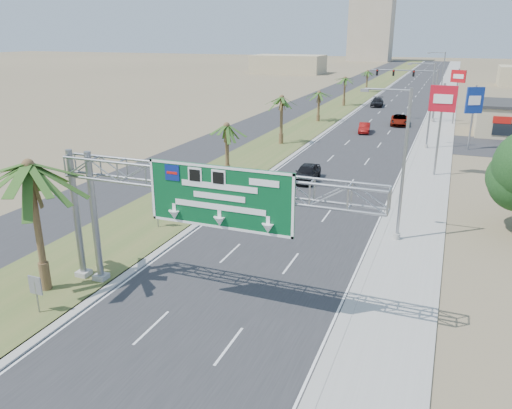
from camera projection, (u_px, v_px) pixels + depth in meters
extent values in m
cube|color=#28282B|center=(408.00, 94.00, 113.40)|extent=(12.00, 300.00, 0.02)
cube|color=#9E9B93|center=(448.00, 95.00, 110.44)|extent=(4.00, 300.00, 0.10)
cube|color=#495F2A|center=(364.00, 92.00, 116.85)|extent=(7.00, 300.00, 0.12)
cube|color=#28282B|center=(335.00, 91.00, 119.29)|extent=(8.00, 300.00, 0.02)
cylinder|color=gray|center=(95.00, 219.00, 26.71)|extent=(0.36, 0.36, 7.40)
cylinder|color=gray|center=(77.00, 216.00, 27.13)|extent=(0.36, 0.36, 7.40)
cube|color=#9E9B93|center=(101.00, 278.00, 27.85)|extent=(0.70, 0.70, 0.40)
cube|color=#9E9B93|center=(84.00, 274.00, 28.27)|extent=(0.70, 0.70, 0.40)
cube|color=#084E25|center=(220.00, 197.00, 22.87)|extent=(7.20, 0.12, 3.00)
cube|color=navy|center=(172.00, 173.00, 23.32)|extent=(0.75, 0.03, 0.75)
cone|color=white|center=(220.00, 221.00, 23.18)|extent=(0.56, 0.56, 0.45)
cylinder|color=brown|center=(38.00, 230.00, 25.71)|extent=(0.36, 0.36, 7.00)
cylinder|color=brown|center=(45.00, 277.00, 26.57)|extent=(0.54, 0.54, 1.68)
cylinder|color=brown|center=(227.00, 152.00, 47.25)|extent=(0.36, 0.36, 5.00)
cylinder|color=brown|center=(227.00, 171.00, 47.87)|extent=(0.54, 0.54, 1.20)
cylinder|color=brown|center=(281.00, 121.00, 61.20)|extent=(0.36, 0.36, 5.80)
cylinder|color=brown|center=(281.00, 139.00, 61.92)|extent=(0.54, 0.54, 1.39)
cylinder|color=brown|center=(319.00, 107.00, 77.25)|extent=(0.36, 0.36, 4.50)
cylinder|color=brown|center=(318.00, 118.00, 77.80)|extent=(0.54, 0.54, 1.08)
cylinder|color=brown|center=(344.00, 92.00, 93.85)|extent=(0.36, 0.36, 5.20)
cylinder|color=brown|center=(344.00, 103.00, 94.49)|extent=(0.54, 0.54, 1.25)
cylinder|color=brown|center=(367.00, 82.00, 115.91)|extent=(0.36, 0.36, 4.80)
cylinder|color=brown|center=(366.00, 90.00, 116.50)|extent=(0.54, 0.54, 1.15)
cylinder|color=gray|center=(404.00, 168.00, 31.75)|extent=(0.20, 0.20, 10.00)
cylinder|color=gray|center=(388.00, 90.00, 30.66)|extent=(2.80, 0.12, 0.12)
cube|color=slate|center=(365.00, 90.00, 31.18)|extent=(0.50, 0.22, 0.18)
cylinder|color=#9E9B93|center=(397.00, 237.00, 33.30)|extent=(0.44, 0.44, 0.50)
cylinder|color=gray|center=(431.00, 107.00, 58.15)|extent=(0.20, 0.20, 10.00)
cylinder|color=gray|center=(423.00, 63.00, 57.05)|extent=(2.80, 0.12, 0.12)
cube|color=slate|center=(410.00, 64.00, 57.57)|extent=(0.50, 0.22, 0.18)
cylinder|color=#9E9B93|center=(426.00, 147.00, 59.70)|extent=(0.44, 0.44, 0.50)
cylinder|color=gray|center=(442.00, 81.00, 89.82)|extent=(0.20, 0.20, 10.00)
cylinder|color=gray|center=(437.00, 53.00, 88.73)|extent=(2.80, 0.12, 0.12)
cube|color=slate|center=(429.00, 53.00, 89.24)|extent=(0.50, 0.22, 0.18)
cylinder|color=#9E9B93|center=(439.00, 107.00, 91.37)|extent=(0.44, 0.44, 0.50)
cylinder|color=gray|center=(435.00, 96.00, 76.17)|extent=(0.28, 0.28, 8.00)
cylinder|color=gray|center=(404.00, 70.00, 76.70)|extent=(10.00, 0.18, 0.18)
cube|color=black|center=(414.00, 73.00, 76.14)|extent=(0.32, 0.18, 0.95)
cube|color=black|center=(394.00, 73.00, 77.17)|extent=(0.32, 0.18, 0.95)
cube|color=black|center=(377.00, 72.00, 78.04)|extent=(0.32, 0.18, 0.95)
sphere|color=red|center=(414.00, 71.00, 75.93)|extent=(0.22, 0.22, 0.22)
imported|color=black|center=(438.00, 76.00, 75.20)|extent=(0.16, 0.16, 0.60)
cylinder|color=#9E9B93|center=(433.00, 120.00, 77.38)|extent=(0.56, 0.56, 0.60)
cylinder|color=gray|center=(37.00, 298.00, 24.31)|extent=(0.08, 0.08, 1.80)
cube|color=slate|center=(35.00, 285.00, 24.08)|extent=(0.75, 0.06, 0.95)
cylinder|color=gray|center=(158.00, 217.00, 35.11)|extent=(0.08, 0.08, 1.80)
cube|color=slate|center=(157.00, 207.00, 34.88)|extent=(0.75, 0.06, 0.95)
cube|color=tan|center=(372.00, 24.00, 241.95)|extent=(20.00, 16.00, 35.00)
cube|color=tan|center=(288.00, 64.00, 172.00)|extent=(24.00, 14.00, 6.00)
imported|color=black|center=(307.00, 173.00, 46.45)|extent=(1.96, 4.73, 1.60)
imported|color=maroon|center=(364.00, 128.00, 69.12)|extent=(1.94, 4.32, 1.38)
imported|color=gray|center=(400.00, 120.00, 74.80)|extent=(3.00, 5.70, 1.53)
imported|color=black|center=(377.00, 102.00, 94.04)|extent=(2.59, 5.54, 1.56)
cylinder|color=gray|center=(439.00, 131.00, 47.02)|extent=(0.20, 0.20, 8.80)
cube|color=red|center=(443.00, 99.00, 46.04)|extent=(2.41, 0.41, 2.40)
cube|color=white|center=(443.00, 99.00, 45.88)|extent=(1.68, 0.12, 0.84)
cylinder|color=gray|center=(472.00, 118.00, 58.12)|extent=(0.20, 0.20, 7.50)
cube|color=navy|center=(475.00, 100.00, 57.45)|extent=(1.94, 1.11, 3.00)
cube|color=white|center=(475.00, 100.00, 57.29)|extent=(1.29, 0.63, 1.05)
cylinder|color=gray|center=(456.00, 97.00, 74.47)|extent=(0.20, 0.20, 8.20)
cube|color=red|center=(458.00, 76.00, 73.49)|extent=(2.13, 1.17, 1.80)
cube|color=white|center=(458.00, 76.00, 73.34)|extent=(1.42, 0.67, 0.63)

